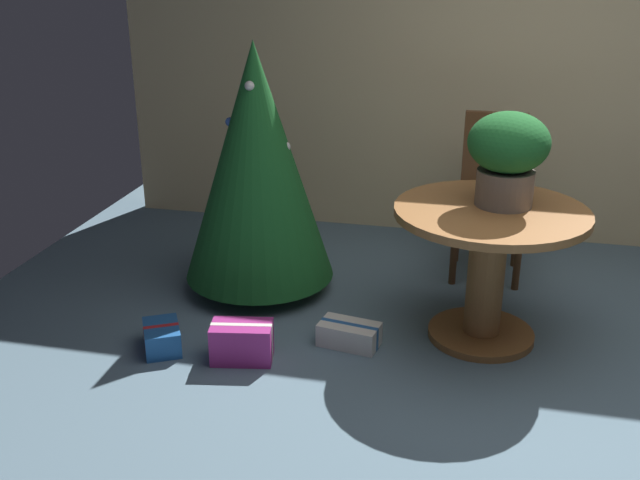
{
  "coord_description": "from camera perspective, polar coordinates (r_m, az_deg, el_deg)",
  "views": [
    {
      "loc": [
        -0.35,
        -3.07,
        1.97
      ],
      "look_at": [
        -1.11,
        0.26,
        0.61
      ],
      "focal_mm": 41.35,
      "sensor_mm": 36.0,
      "label": 1
    }
  ],
  "objects": [
    {
      "name": "ground_plane",
      "position": [
        3.66,
        16.61,
        -11.89
      ],
      "size": [
        6.6,
        6.6,
        0.0
      ],
      "primitive_type": "plane",
      "color": "slate"
    },
    {
      "name": "back_wall_panel",
      "position": [
        5.32,
        16.98,
        13.52
      ],
      "size": [
        6.0,
        0.1,
        2.6
      ],
      "primitive_type": "cube",
      "color": "beige",
      "rests_on": "ground_plane"
    },
    {
      "name": "round_dining_table",
      "position": [
        3.92,
        12.87,
        -0.96
      ],
      "size": [
        0.99,
        0.99,
        0.74
      ],
      "color": "brown",
      "rests_on": "ground_plane"
    },
    {
      "name": "flower_vase",
      "position": [
        3.83,
        14.34,
        6.53
      ],
      "size": [
        0.41,
        0.41,
        0.48
      ],
      "color": "#665B51",
      "rests_on": "round_dining_table"
    },
    {
      "name": "wooden_chair_far",
      "position": [
        4.78,
        13.09,
        4.04
      ],
      "size": [
        0.43,
        0.42,
        1.02
      ],
      "color": "brown",
      "rests_on": "ground_plane"
    },
    {
      "name": "holiday_tree",
      "position": [
        4.34,
        -4.92,
        5.94
      ],
      "size": [
        0.9,
        0.9,
        1.5
      ],
      "color": "brown",
      "rests_on": "ground_plane"
    },
    {
      "name": "gift_box_blue",
      "position": [
        3.98,
        -12.13,
        -7.38
      ],
      "size": [
        0.28,
        0.32,
        0.14
      ],
      "color": "#1E569E",
      "rests_on": "ground_plane"
    },
    {
      "name": "gift_box_cream",
      "position": [
        3.94,
        2.27,
        -7.3
      ],
      "size": [
        0.34,
        0.23,
        0.12
      ],
      "color": "silver",
      "rests_on": "ground_plane"
    },
    {
      "name": "gift_box_purple",
      "position": [
        3.81,
        -6.06,
        -7.87
      ],
      "size": [
        0.34,
        0.23,
        0.2
      ],
      "color": "#9E287A",
      "rests_on": "ground_plane"
    }
  ]
}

